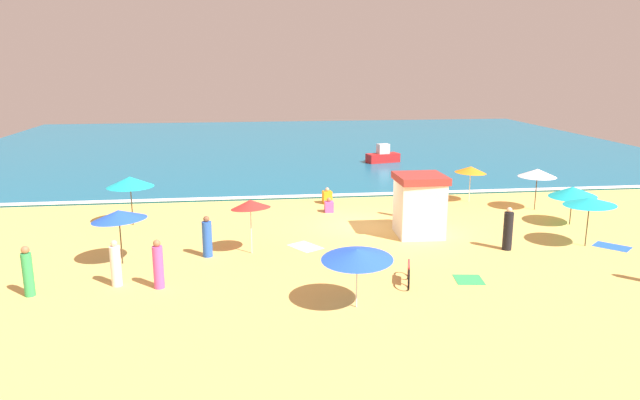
% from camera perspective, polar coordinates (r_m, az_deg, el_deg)
% --- Properties ---
extents(ground_plane, '(60.00, 60.00, 0.00)m').
position_cam_1_polar(ground_plane, '(27.87, 4.16, -2.54)').
color(ground_plane, '#EDBC60').
extents(ocean_water, '(60.00, 44.00, 0.10)m').
position_cam_1_polar(ocean_water, '(55.06, -1.63, 5.40)').
color(ocean_water, '#146B93').
rests_on(ocean_water, ground_plane).
extents(wave_breaker_foam, '(57.00, 0.70, 0.01)m').
position_cam_1_polar(wave_breaker_foam, '(33.85, 2.05, 0.50)').
color(wave_breaker_foam, white).
rests_on(wave_breaker_foam, ocean_water).
extents(lifeguard_cabana, '(2.11, 2.19, 2.76)m').
position_cam_1_polar(lifeguard_cabana, '(26.40, 9.65, -0.45)').
color(lifeguard_cabana, white).
rests_on(lifeguard_cabana, ground_plane).
extents(beach_umbrella_0, '(3.11, 3.11, 2.35)m').
position_cam_1_polar(beach_umbrella_0, '(28.93, -18.02, 1.70)').
color(beach_umbrella_0, '#4C3823').
rests_on(beach_umbrella_0, ground_plane).
extents(beach_umbrella_1, '(1.89, 1.88, 2.03)m').
position_cam_1_polar(beach_umbrella_1, '(33.32, 14.46, 2.88)').
color(beach_umbrella_1, silver).
rests_on(beach_umbrella_1, ground_plane).
extents(beach_umbrella_2, '(2.27, 2.27, 2.30)m').
position_cam_1_polar(beach_umbrella_2, '(23.53, -6.79, -0.41)').
color(beach_umbrella_2, silver).
rests_on(beach_umbrella_2, ground_plane).
extents(beach_umbrella_3, '(2.54, 2.53, 2.15)m').
position_cam_1_polar(beach_umbrella_3, '(26.80, 24.79, -0.13)').
color(beach_umbrella_3, '#4C3823').
rests_on(beach_umbrella_3, ground_plane).
extents(beach_umbrella_4, '(2.57, 2.57, 2.19)m').
position_cam_1_polar(beach_umbrella_4, '(32.47, 20.42, 2.49)').
color(beach_umbrella_4, '#4C3823').
rests_on(beach_umbrella_4, ground_plane).
extents(beach_umbrella_5, '(3.10, 3.10, 2.00)m').
position_cam_1_polar(beach_umbrella_5, '(18.30, 3.63, -5.29)').
color(beach_umbrella_5, silver).
rests_on(beach_umbrella_5, ground_plane).
extents(beach_umbrella_6, '(2.60, 2.58, 1.91)m').
position_cam_1_polar(beach_umbrella_6, '(30.15, 23.40, 0.76)').
color(beach_umbrella_6, '#4C3823').
rests_on(beach_umbrella_6, ground_plane).
extents(beach_umbrella_7, '(2.75, 2.74, 2.19)m').
position_cam_1_polar(beach_umbrella_7, '(23.45, -19.01, -1.40)').
color(beach_umbrella_7, '#4C3823').
rests_on(beach_umbrella_7, ground_plane).
extents(parked_bicycle, '(0.54, 1.77, 0.76)m').
position_cam_1_polar(parked_bicycle, '(20.90, 8.64, -7.02)').
color(parked_bicycle, black).
rests_on(parked_bicycle, ground_plane).
extents(beachgoer_0, '(0.50, 0.50, 1.74)m').
position_cam_1_polar(beachgoer_0, '(20.84, -15.48, -6.16)').
color(beachgoer_0, '#D84CA5').
rests_on(beachgoer_0, ground_plane).
extents(beachgoer_1, '(0.51, 0.51, 1.65)m').
position_cam_1_polar(beachgoer_1, '(21.51, -19.27, -5.97)').
color(beachgoer_1, white).
rests_on(beachgoer_1, ground_plane).
extents(beachgoer_2, '(0.54, 0.54, 1.81)m').
position_cam_1_polar(beachgoer_2, '(25.33, 17.84, -2.81)').
color(beachgoer_2, black).
rests_on(beachgoer_2, ground_plane).
extents(beachgoer_3, '(0.50, 0.50, 1.68)m').
position_cam_1_polar(beachgoer_3, '(23.72, -10.93, -3.64)').
color(beachgoer_3, blue).
rests_on(beachgoer_3, ground_plane).
extents(beachgoer_6, '(0.46, 0.46, 1.74)m').
position_cam_1_polar(beachgoer_6, '(21.69, -26.58, -6.32)').
color(beachgoer_6, green).
rests_on(beachgoer_6, ground_plane).
extents(beachgoer_7, '(0.53, 0.53, 0.89)m').
position_cam_1_polar(beachgoer_7, '(32.15, 0.70, 0.31)').
color(beachgoer_7, orange).
rests_on(beachgoer_7, ground_plane).
extents(beachgoer_8, '(0.44, 0.44, 0.78)m').
position_cam_1_polar(beachgoer_8, '(30.29, 0.88, -0.60)').
color(beachgoer_8, '#D84CA5').
rests_on(beachgoer_8, ground_plane).
extents(beachgoer_9, '(0.41, 0.41, 1.88)m').
position_cam_1_polar(beachgoer_9, '(29.39, 8.45, 0.04)').
color(beachgoer_9, red).
rests_on(beachgoer_9, ground_plane).
extents(beach_towel_0, '(1.54, 1.67, 0.01)m').
position_cam_1_polar(beach_towel_0, '(24.73, -1.45, -4.56)').
color(beach_towel_0, white).
rests_on(beach_towel_0, ground_plane).
extents(beach_towel_1, '(1.12, 1.18, 0.01)m').
position_cam_1_polar(beach_towel_1, '(21.75, 14.29, -7.53)').
color(beach_towel_1, green).
rests_on(beach_towel_1, ground_plane).
extents(beach_towel_2, '(1.60, 1.64, 0.01)m').
position_cam_1_polar(beach_towel_2, '(27.63, 26.56, -4.08)').
color(beach_towel_2, blue).
rests_on(beach_towel_2, ground_plane).
extents(small_boat_0, '(2.67, 1.62, 1.41)m').
position_cam_1_polar(small_boat_0, '(45.20, 6.14, 4.27)').
color(small_boat_0, red).
rests_on(small_boat_0, ocean_water).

